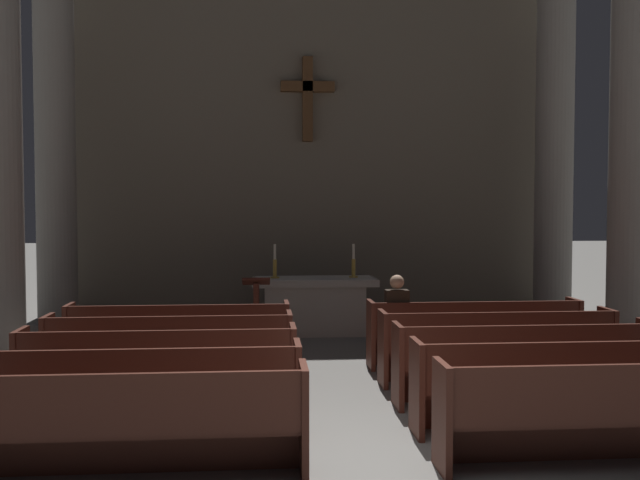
% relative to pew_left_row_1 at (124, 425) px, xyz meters
% --- Properties ---
extents(ground_plane, '(80.00, 80.00, 0.00)m').
position_rel_pew_left_row_1_xyz_m(ground_plane, '(2.07, 0.04, -0.48)').
color(ground_plane, slate).
extents(pew_left_row_1, '(3.02, 0.50, 0.95)m').
position_rel_pew_left_row_1_xyz_m(pew_left_row_1, '(0.00, 0.00, 0.00)').
color(pew_left_row_1, '#4C2319').
rests_on(pew_left_row_1, ground).
extents(pew_left_row_2, '(3.02, 0.50, 0.95)m').
position_rel_pew_left_row_1_xyz_m(pew_left_row_2, '(0.00, 1.00, 0.00)').
color(pew_left_row_2, '#4C2319').
rests_on(pew_left_row_2, ground).
extents(pew_left_row_3, '(3.02, 0.50, 0.95)m').
position_rel_pew_left_row_1_xyz_m(pew_left_row_3, '(0.00, 2.00, 0.00)').
color(pew_left_row_3, '#4C2319').
rests_on(pew_left_row_3, ground).
extents(pew_left_row_4, '(3.02, 0.50, 0.95)m').
position_rel_pew_left_row_1_xyz_m(pew_left_row_4, '(0.00, 3.00, 0.00)').
color(pew_left_row_4, '#4C2319').
rests_on(pew_left_row_4, ground).
extents(pew_left_row_5, '(3.02, 0.50, 0.95)m').
position_rel_pew_left_row_1_xyz_m(pew_left_row_5, '(0.00, 4.00, 0.00)').
color(pew_left_row_5, '#4C2319').
rests_on(pew_left_row_5, ground).
extents(pew_right_row_1, '(3.02, 0.50, 0.95)m').
position_rel_pew_left_row_1_xyz_m(pew_right_row_1, '(4.14, 0.00, 0.00)').
color(pew_right_row_1, '#4C2319').
rests_on(pew_right_row_1, ground).
extents(pew_right_row_2, '(3.02, 0.50, 0.95)m').
position_rel_pew_left_row_1_xyz_m(pew_right_row_2, '(4.14, 1.00, 0.00)').
color(pew_right_row_2, '#4C2319').
rests_on(pew_right_row_2, ground).
extents(pew_right_row_3, '(3.02, 0.50, 0.95)m').
position_rel_pew_left_row_1_xyz_m(pew_right_row_3, '(4.14, 2.00, 0.00)').
color(pew_right_row_3, '#4C2319').
rests_on(pew_right_row_3, ground).
extents(pew_right_row_4, '(3.02, 0.50, 0.95)m').
position_rel_pew_left_row_1_xyz_m(pew_right_row_4, '(4.14, 3.00, 0.00)').
color(pew_right_row_4, '#4C2319').
rests_on(pew_right_row_4, ground).
extents(pew_right_row_5, '(3.02, 0.50, 0.95)m').
position_rel_pew_left_row_1_xyz_m(pew_right_row_5, '(4.14, 4.00, 0.00)').
color(pew_right_row_5, '#4C2319').
rests_on(pew_right_row_5, ground).
extents(column_right_second, '(1.06, 1.06, 7.01)m').
position_rel_pew_left_row_1_xyz_m(column_right_second, '(6.68, 4.43, 2.94)').
color(column_right_second, gray).
rests_on(column_right_second, ground).
extents(column_left_third, '(1.06, 1.06, 7.01)m').
position_rel_pew_left_row_1_xyz_m(column_left_third, '(-2.54, 7.36, 2.94)').
color(column_left_third, gray).
rests_on(column_left_third, ground).
extents(column_right_third, '(1.06, 1.06, 7.01)m').
position_rel_pew_left_row_1_xyz_m(column_right_third, '(6.68, 7.36, 2.94)').
color(column_right_third, gray).
rests_on(column_right_third, ground).
extents(altar, '(2.20, 0.90, 1.01)m').
position_rel_pew_left_row_1_xyz_m(altar, '(2.07, 6.77, 0.06)').
color(altar, '#A8A399').
rests_on(altar, ground).
extents(candlestick_left, '(0.16, 0.16, 0.60)m').
position_rel_pew_left_row_1_xyz_m(candlestick_left, '(1.37, 6.77, 0.72)').
color(candlestick_left, '#B79338').
rests_on(candlestick_left, altar).
extents(candlestick_right, '(0.16, 0.16, 0.60)m').
position_rel_pew_left_row_1_xyz_m(candlestick_right, '(2.77, 6.77, 0.72)').
color(candlestick_right, '#B79338').
rests_on(candlestick_right, altar).
extents(apse_with_cross, '(10.34, 0.45, 8.04)m').
position_rel_pew_left_row_1_xyz_m(apse_with_cross, '(2.07, 8.82, 3.55)').
color(apse_with_cross, '#706656').
rests_on(apse_with_cross, ground).
extents(lectern, '(0.44, 0.36, 1.15)m').
position_rel_pew_left_row_1_xyz_m(lectern, '(1.05, 5.57, 0.07)').
color(lectern, '#4C2319').
rests_on(lectern, ground).
extents(lone_worshipper, '(0.32, 0.43, 1.32)m').
position_rel_pew_left_row_1_xyz_m(lone_worshipper, '(3.02, 4.04, 0.22)').
color(lone_worshipper, '#26262B').
rests_on(lone_worshipper, ground).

